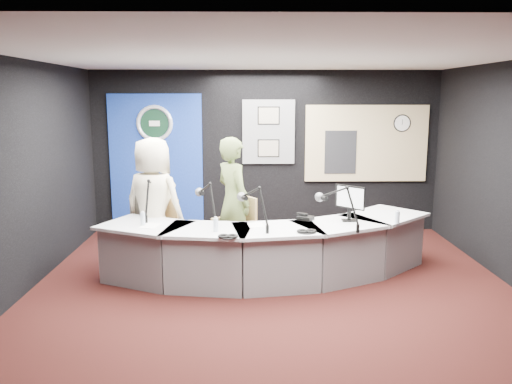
{
  "coord_description": "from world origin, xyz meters",
  "views": [
    {
      "loc": [
        -0.3,
        -5.91,
        2.35
      ],
      "look_at": [
        -0.2,
        0.8,
        1.1
      ],
      "focal_mm": 36.0,
      "sensor_mm": 36.0,
      "label": 1
    }
  ],
  "objects_px": {
    "broadcast_desk": "(268,250)",
    "person_man": "(154,204)",
    "armchair_left": "(155,233)",
    "person_woman": "(233,202)",
    "armchair_right": "(234,231)"
  },
  "relations": [
    {
      "from": "armchair_left",
      "to": "person_man",
      "type": "bearing_deg",
      "value": -141.8
    },
    {
      "from": "broadcast_desk",
      "to": "person_man",
      "type": "bearing_deg",
      "value": 164.55
    },
    {
      "from": "broadcast_desk",
      "to": "armchair_left",
      "type": "relative_size",
      "value": 4.57
    },
    {
      "from": "broadcast_desk",
      "to": "armchair_left",
      "type": "distance_m",
      "value": 1.61
    },
    {
      "from": "armchair_right",
      "to": "person_woman",
      "type": "relative_size",
      "value": 0.54
    },
    {
      "from": "armchair_left",
      "to": "armchair_right",
      "type": "bearing_deg",
      "value": 45.6
    },
    {
      "from": "armchair_right",
      "to": "armchair_left",
      "type": "bearing_deg",
      "value": -118.35
    },
    {
      "from": "broadcast_desk",
      "to": "armchair_right",
      "type": "xyz_separation_m",
      "value": [
        -0.46,
        0.57,
        0.11
      ]
    },
    {
      "from": "armchair_left",
      "to": "armchair_right",
      "type": "distance_m",
      "value": 1.1
    },
    {
      "from": "armchair_right",
      "to": "person_man",
      "type": "distance_m",
      "value": 1.17
    },
    {
      "from": "person_man",
      "to": "person_woman",
      "type": "xyz_separation_m",
      "value": [
        1.09,
        0.14,
        -0.0
      ]
    },
    {
      "from": "armchair_right",
      "to": "person_woman",
      "type": "xyz_separation_m",
      "value": [
        0.0,
        0.0,
        0.42
      ]
    },
    {
      "from": "armchair_left",
      "to": "person_man",
      "type": "distance_m",
      "value": 0.42
    },
    {
      "from": "person_woman",
      "to": "armchair_left",
      "type": "bearing_deg",
      "value": 64.52
    },
    {
      "from": "armchair_left",
      "to": "person_man",
      "type": "relative_size",
      "value": 0.54
    }
  ]
}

